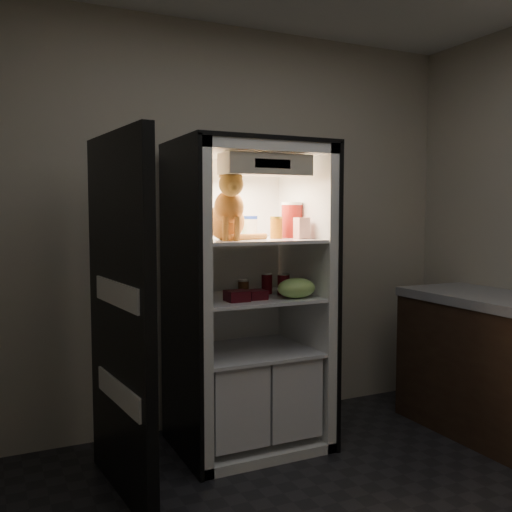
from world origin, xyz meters
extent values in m
plane|color=#B4AA96|center=(0.00, 1.80, 1.35)|extent=(3.60, 0.00, 3.60)
cube|color=white|center=(0.00, 1.67, 0.93)|extent=(0.85, 0.06, 1.85)
cube|color=white|center=(-0.40, 1.35, 0.93)|extent=(0.06, 0.70, 1.85)
cube|color=white|center=(0.40, 1.35, 0.93)|extent=(0.06, 0.70, 1.85)
cube|color=white|center=(0.00, 1.35, 1.82)|extent=(0.85, 0.70, 0.06)
cube|color=white|center=(0.00, 1.35, 0.03)|extent=(0.85, 0.70, 0.06)
cube|color=black|center=(-0.44, 1.35, 0.93)|extent=(0.02, 0.72, 1.87)
cube|color=black|center=(0.44, 1.35, 0.93)|extent=(0.02, 0.72, 1.87)
cube|color=black|center=(0.00, 1.35, 1.86)|extent=(0.90, 0.72, 0.02)
cube|color=white|center=(0.00, 1.32, 1.28)|extent=(0.73, 0.62, 0.02)
cube|color=white|center=(0.00, 1.32, 0.93)|extent=(0.73, 0.62, 0.02)
cube|color=white|center=(-0.18, 1.32, 0.35)|extent=(0.34, 0.58, 0.48)
cube|color=white|center=(0.18, 1.32, 0.35)|extent=(0.34, 0.58, 0.48)
cube|color=white|center=(0.00, 1.32, 0.60)|extent=(0.73, 0.62, 0.02)
cube|color=beige|center=(0.00, 1.11, 1.72)|extent=(0.52, 0.18, 0.12)
cube|color=black|center=(0.00, 1.02, 1.72)|extent=(0.22, 0.01, 0.05)
cube|color=black|center=(-0.84, 1.07, 0.93)|extent=(0.15, 0.87, 1.85)
cube|color=white|center=(-0.85, 1.01, 0.55)|extent=(0.12, 0.64, 0.12)
cube|color=white|center=(-0.85, 1.01, 1.05)|extent=(0.12, 0.64, 0.12)
ellipsoid|color=#AF5816|center=(-0.16, 1.31, 1.40)|extent=(0.26, 0.30, 0.22)
ellipsoid|color=#AF5816|center=(-0.19, 1.21, 1.48)|extent=(0.20, 0.19, 0.19)
sphere|color=#B87323|center=(-0.20, 1.14, 1.61)|extent=(0.17, 0.17, 0.14)
sphere|color=#B87323|center=(-0.21, 1.08, 1.59)|extent=(0.07, 0.07, 0.06)
cone|color=#B87323|center=(-0.24, 1.16, 1.68)|extent=(0.07, 0.07, 0.06)
cone|color=#B87323|center=(-0.16, 1.14, 1.68)|extent=(0.07, 0.07, 0.06)
cylinder|color=#AF5816|center=(-0.23, 1.15, 1.36)|extent=(0.04, 0.04, 0.14)
cylinder|color=#AF5816|center=(-0.17, 1.13, 1.36)|extent=(0.04, 0.04, 0.14)
cylinder|color=#AF5816|center=(-0.07, 1.19, 1.31)|extent=(0.26, 0.09, 0.04)
cylinder|color=#258A2B|center=(-0.07, 1.42, 1.38)|extent=(0.07, 0.07, 0.18)
cylinder|color=#258A2B|center=(-0.07, 1.42, 1.48)|extent=(0.07, 0.07, 0.02)
cylinder|color=white|center=(0.05, 1.43, 1.35)|extent=(0.10, 0.10, 0.12)
cylinder|color=#1936B4|center=(0.05, 1.43, 1.42)|extent=(0.10, 0.10, 0.02)
cylinder|color=maroon|center=(0.16, 1.29, 1.35)|extent=(0.08, 0.08, 0.12)
cylinder|color=gold|center=(0.16, 1.29, 1.42)|extent=(0.08, 0.08, 0.01)
cylinder|color=#A51618|center=(0.31, 1.35, 1.39)|extent=(0.13, 0.13, 0.21)
cylinder|color=white|center=(0.31, 1.35, 1.51)|extent=(0.13, 0.13, 0.02)
cube|color=white|center=(0.29, 1.20, 1.35)|extent=(0.08, 0.08, 0.13)
cylinder|color=black|center=(0.14, 1.37, 1.00)|extent=(0.07, 0.07, 0.12)
cylinder|color=#B2B2B2|center=(0.14, 1.37, 1.06)|extent=(0.07, 0.07, 0.00)
cylinder|color=black|center=(0.25, 1.35, 1.00)|extent=(0.07, 0.07, 0.12)
cylinder|color=#B2B2B2|center=(0.25, 1.35, 1.06)|extent=(0.07, 0.07, 0.00)
cylinder|color=black|center=(0.22, 1.30, 1.00)|extent=(0.07, 0.07, 0.12)
cylinder|color=#B2B2B2|center=(0.22, 1.30, 1.06)|extent=(0.07, 0.07, 0.00)
cylinder|color=#573118|center=(-0.01, 1.39, 0.98)|extent=(0.07, 0.07, 0.08)
cylinder|color=#B2B2B2|center=(-0.01, 1.39, 1.03)|extent=(0.07, 0.07, 0.01)
ellipsoid|color=#89C059|center=(0.22, 1.14, 1.00)|extent=(0.24, 0.18, 0.12)
cube|color=#480C12|center=(-0.15, 1.18, 0.97)|extent=(0.12, 0.12, 0.06)
cube|color=#480C12|center=(-0.02, 1.19, 0.97)|extent=(0.11, 0.11, 0.05)
camera|label=1|loc=(-1.45, -1.80, 1.45)|focal=40.00mm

